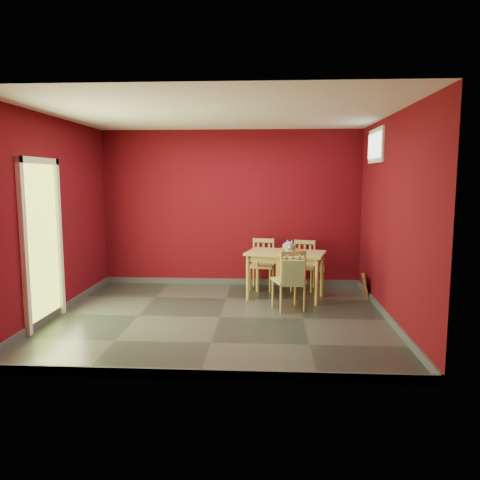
# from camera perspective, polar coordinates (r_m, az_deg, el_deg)

# --- Properties ---
(ground) EXTENTS (4.50, 4.50, 0.00)m
(ground) POSITION_cam_1_polar(r_m,az_deg,el_deg) (6.44, -2.49, -9.37)
(ground) COLOR #2D342D
(ground) RESTS_ON ground
(room_shell) EXTENTS (4.50, 4.50, 4.50)m
(room_shell) POSITION_cam_1_polar(r_m,az_deg,el_deg) (6.43, -2.49, -8.94)
(room_shell) COLOR #530810
(room_shell) RESTS_ON ground
(doorway) EXTENTS (0.06, 1.01, 2.13)m
(doorway) POSITION_cam_1_polar(r_m,az_deg,el_deg) (6.45, -23.03, 0.27)
(doorway) COLOR #B7D838
(doorway) RESTS_ON ground
(window) EXTENTS (0.05, 0.90, 0.50)m
(window) POSITION_cam_1_polar(r_m,az_deg,el_deg) (7.32, 16.19, 10.99)
(window) COLOR white
(window) RESTS_ON room_shell
(outlet_plate) EXTENTS (0.08, 0.02, 0.12)m
(outlet_plate) POSITION_cam_1_polar(r_m,az_deg,el_deg) (8.33, 9.96, -3.46)
(outlet_plate) COLOR silver
(outlet_plate) RESTS_ON room_shell
(dining_table) EXTENTS (1.31, 0.96, 0.74)m
(dining_table) POSITION_cam_1_polar(r_m,az_deg,el_deg) (7.32, 5.59, -2.15)
(dining_table) COLOR tan
(dining_table) RESTS_ON ground
(table_runner) EXTENTS (0.47, 0.74, 0.34)m
(table_runner) POSITION_cam_1_polar(r_m,az_deg,el_deg) (7.20, 5.63, -1.98)
(table_runner) COLOR #A8852B
(table_runner) RESTS_ON dining_table
(chair_far_left) EXTENTS (0.46, 0.46, 0.85)m
(chair_far_left) POSITION_cam_1_polar(r_m,az_deg,el_deg) (7.95, 2.72, -2.88)
(chair_far_left) COLOR tan
(chair_far_left) RESTS_ON ground
(chair_far_right) EXTENTS (0.46, 0.46, 0.83)m
(chair_far_right) POSITION_cam_1_polar(r_m,az_deg,el_deg) (7.97, 7.73, -3.00)
(chair_far_right) COLOR tan
(chair_far_right) RESTS_ON ground
(chair_near) EXTENTS (0.52, 0.52, 0.88)m
(chair_near) POSITION_cam_1_polar(r_m,az_deg,el_deg) (6.71, 6.07, -4.76)
(chair_near) COLOR tan
(chair_near) RESTS_ON ground
(tote_bag) EXTENTS (0.31, 0.18, 0.43)m
(tote_bag) POSITION_cam_1_polar(r_m,az_deg,el_deg) (6.48, 6.54, -4.04)
(tote_bag) COLOR #6D8555
(tote_bag) RESTS_ON chair_near
(cat) EXTENTS (0.30, 0.47, 0.22)m
(cat) POSITION_cam_1_polar(r_m,az_deg,el_deg) (7.30, 5.99, -0.59)
(cat) COLOR slate
(cat) RESTS_ON table_runner
(picture_frame) EXTENTS (0.17, 0.37, 0.36)m
(picture_frame) POSITION_cam_1_polar(r_m,az_deg,el_deg) (7.68, 15.00, -5.46)
(picture_frame) COLOR brown
(picture_frame) RESTS_ON ground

